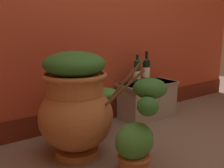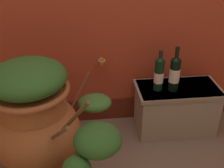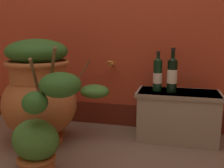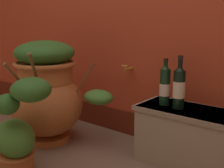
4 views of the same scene
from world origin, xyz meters
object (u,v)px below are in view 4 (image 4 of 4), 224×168
potted_shrub (15,144)px  wine_bottle_left (165,85)px  terracotta_urn (47,92)px  wine_bottle_middle (179,86)px

potted_shrub → wine_bottle_left: bearing=48.2°
terracotta_urn → wine_bottle_middle: bearing=17.3°
terracotta_urn → wine_bottle_left: size_ratio=2.71×
wine_bottle_left → potted_shrub: bearing=-131.8°
terracotta_urn → wine_bottle_middle: size_ratio=2.48×
wine_bottle_middle → potted_shrub: size_ratio=1.01×
wine_bottle_middle → potted_shrub: wine_bottle_middle is taller
wine_bottle_left → potted_shrub: size_ratio=0.92×
terracotta_urn → wine_bottle_middle: 1.00m
terracotta_urn → wine_bottle_left: 0.90m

